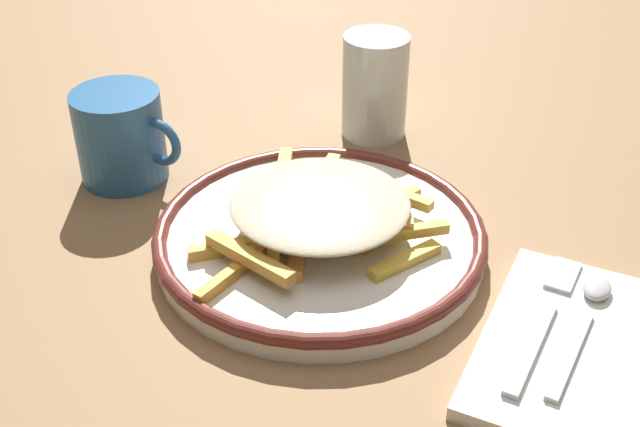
{
  "coord_description": "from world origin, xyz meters",
  "views": [
    {
      "loc": [
        0.27,
        -0.53,
        0.44
      ],
      "look_at": [
        0.0,
        0.0,
        0.04
      ],
      "focal_mm": 45.76,
      "sensor_mm": 36.0,
      "label": 1
    }
  ],
  "objects_px": {
    "fork": "(543,321)",
    "fries_heap": "(319,208)",
    "water_glass": "(375,86)",
    "napkin": "(574,350)",
    "plate": "(320,237)",
    "coffee_mug": "(121,136)",
    "spoon": "(587,313)"
  },
  "relations": [
    {
      "from": "fork",
      "to": "fries_heap",
      "type": "bearing_deg",
      "value": 173.3
    },
    {
      "from": "fork",
      "to": "water_glass",
      "type": "bearing_deg",
      "value": 135.41
    },
    {
      "from": "water_glass",
      "to": "napkin",
      "type": "bearing_deg",
      "value": -42.97
    },
    {
      "from": "plate",
      "to": "coffee_mug",
      "type": "distance_m",
      "value": 0.24
    },
    {
      "from": "napkin",
      "to": "spoon",
      "type": "relative_size",
      "value": 1.35
    },
    {
      "from": "fork",
      "to": "water_glass",
      "type": "distance_m",
      "value": 0.36
    },
    {
      "from": "fork",
      "to": "spoon",
      "type": "distance_m",
      "value": 0.04
    },
    {
      "from": "plate",
      "to": "spoon",
      "type": "bearing_deg",
      "value": 0.03
    },
    {
      "from": "plate",
      "to": "napkin",
      "type": "relative_size",
      "value": 1.44
    },
    {
      "from": "plate",
      "to": "napkin",
      "type": "bearing_deg",
      "value": -8.48
    },
    {
      "from": "napkin",
      "to": "fork",
      "type": "distance_m",
      "value": 0.03
    },
    {
      "from": "coffee_mug",
      "to": "spoon",
      "type": "bearing_deg",
      "value": -2.96
    },
    {
      "from": "water_glass",
      "to": "coffee_mug",
      "type": "xyz_separation_m",
      "value": [
        -0.19,
        -0.2,
        -0.01
      ]
    },
    {
      "from": "plate",
      "to": "water_glass",
      "type": "relative_size",
      "value": 2.59
    },
    {
      "from": "plate",
      "to": "napkin",
      "type": "distance_m",
      "value": 0.24
    },
    {
      "from": "fries_heap",
      "to": "fork",
      "type": "bearing_deg",
      "value": -6.7
    },
    {
      "from": "fries_heap",
      "to": "fork",
      "type": "distance_m",
      "value": 0.21
    },
    {
      "from": "fries_heap",
      "to": "coffee_mug",
      "type": "xyz_separation_m",
      "value": [
        -0.23,
        0.02,
        0.0
      ]
    },
    {
      "from": "plate",
      "to": "coffee_mug",
      "type": "xyz_separation_m",
      "value": [
        -0.23,
        0.02,
        0.03
      ]
    },
    {
      "from": "fries_heap",
      "to": "fork",
      "type": "relative_size",
      "value": 1.44
    },
    {
      "from": "spoon",
      "to": "plate",
      "type": "bearing_deg",
      "value": -179.97
    },
    {
      "from": "napkin",
      "to": "fork",
      "type": "relative_size",
      "value": 1.17
    },
    {
      "from": "plate",
      "to": "fork",
      "type": "bearing_deg",
      "value": -6.27
    },
    {
      "from": "plate",
      "to": "coffee_mug",
      "type": "height_order",
      "value": "coffee_mug"
    },
    {
      "from": "plate",
      "to": "fork",
      "type": "distance_m",
      "value": 0.21
    },
    {
      "from": "plate",
      "to": "water_glass",
      "type": "xyz_separation_m",
      "value": [
        -0.05,
        0.23,
        0.04
      ]
    },
    {
      "from": "spoon",
      "to": "water_glass",
      "type": "distance_m",
      "value": 0.36
    },
    {
      "from": "napkin",
      "to": "water_glass",
      "type": "height_order",
      "value": "water_glass"
    },
    {
      "from": "napkin",
      "to": "water_glass",
      "type": "distance_m",
      "value": 0.39
    },
    {
      "from": "fork",
      "to": "coffee_mug",
      "type": "relative_size",
      "value": 1.51
    },
    {
      "from": "spoon",
      "to": "coffee_mug",
      "type": "xyz_separation_m",
      "value": [
        -0.47,
        0.02,
        0.03
      ]
    },
    {
      "from": "fork",
      "to": "spoon",
      "type": "xyz_separation_m",
      "value": [
        0.03,
        0.02,
        0.0
      ]
    }
  ]
}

